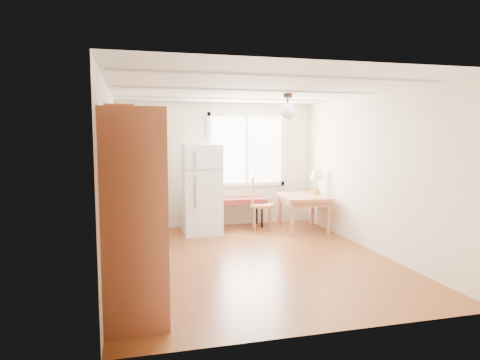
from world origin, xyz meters
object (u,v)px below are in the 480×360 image
object	(u,v)px
refrigerator	(202,189)
dining_table	(303,200)
chair	(257,199)
bench	(234,201)

from	to	relation	value
refrigerator	dining_table	size ratio (longest dim) A/B	1.41
dining_table	chair	size ratio (longest dim) A/B	1.12
dining_table	chair	world-z (taller)	chair
refrigerator	bench	bearing A→B (deg)	28.29
bench	chair	bearing A→B (deg)	-34.20
refrigerator	chair	bearing A→B (deg)	4.24
bench	chair	xyz separation A→B (m)	(0.40, -0.30, 0.08)
chair	bench	bearing A→B (deg)	153.88
refrigerator	bench	world-z (taller)	refrigerator
refrigerator	chair	size ratio (longest dim) A/B	1.59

